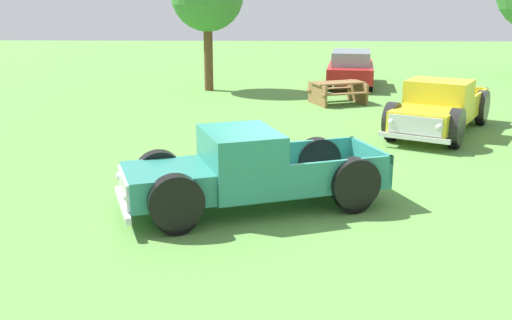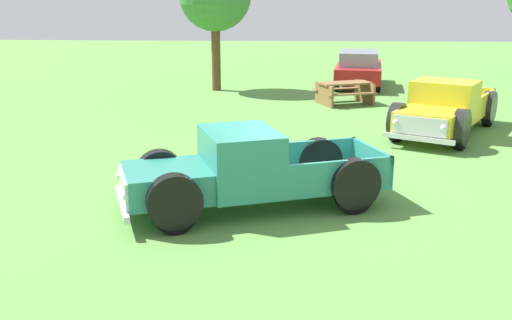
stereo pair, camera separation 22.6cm
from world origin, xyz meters
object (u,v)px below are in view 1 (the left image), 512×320
Objects in this scene: picnic_table at (338,90)px; pickup_truck_foreground at (238,173)px; pickup_truck_behind_left at (437,109)px; sedan_distant_a at (351,68)px.

pickup_truck_foreground is at bearing -104.85° from picnic_table.
sedan_distant_a is at bearing 97.93° from pickup_truck_behind_left.
pickup_truck_foreground is at bearing -129.83° from pickup_truck_behind_left.
pickup_truck_behind_left is 1.10× the size of sedan_distant_a.
sedan_distant_a is (-1.27, 9.09, 0.06)m from pickup_truck_behind_left.
sedan_distant_a is at bearing 77.24° from picnic_table.
picnic_table is at bearing 75.15° from pickup_truck_foreground.
pickup_truck_foreground is 11.39m from picnic_table.
pickup_truck_foreground is 1.08× the size of sedan_distant_a.
pickup_truck_behind_left is 9.18m from sedan_distant_a.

